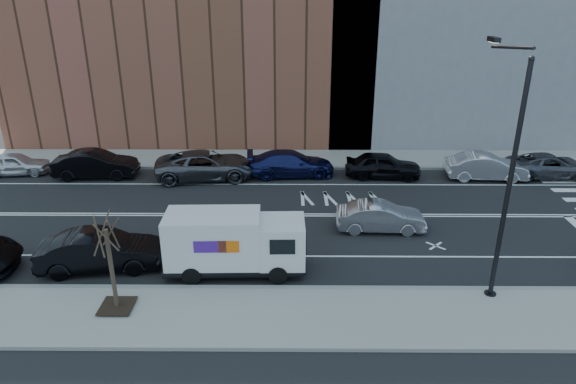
{
  "coord_description": "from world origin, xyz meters",
  "views": [
    {
      "loc": [
        -0.62,
        -24.11,
        11.25
      ],
      "look_at": [
        -0.8,
        -0.27,
        1.4
      ],
      "focal_mm": 32.0,
      "sensor_mm": 36.0,
      "label": 1
    }
  ],
  "objects_px": {
    "far_parked_b": "(96,164)",
    "driving_sedan": "(380,217)",
    "fedex_van": "(234,242)",
    "far_parked_a": "(15,164)"
  },
  "relations": [
    {
      "from": "far_parked_b",
      "to": "driving_sedan",
      "type": "xyz_separation_m",
      "value": [
        16.32,
        -7.15,
        -0.13
      ]
    },
    {
      "from": "fedex_van",
      "to": "far_parked_b",
      "type": "height_order",
      "value": "fedex_van"
    },
    {
      "from": "far_parked_a",
      "to": "far_parked_b",
      "type": "distance_m",
      "value": 5.23
    },
    {
      "from": "far_parked_a",
      "to": "driving_sedan",
      "type": "height_order",
      "value": "driving_sedan"
    },
    {
      "from": "fedex_van",
      "to": "far_parked_b",
      "type": "distance_m",
      "value": 14.72
    },
    {
      "from": "fedex_van",
      "to": "far_parked_b",
      "type": "bearing_deg",
      "value": 129.67
    },
    {
      "from": "far_parked_b",
      "to": "driving_sedan",
      "type": "distance_m",
      "value": 17.82
    },
    {
      "from": "far_parked_a",
      "to": "driving_sedan",
      "type": "xyz_separation_m",
      "value": [
        21.53,
        -7.59,
        0.01
      ]
    },
    {
      "from": "fedex_van",
      "to": "driving_sedan",
      "type": "relative_size",
      "value": 1.36
    },
    {
      "from": "fedex_van",
      "to": "driving_sedan",
      "type": "height_order",
      "value": "fedex_van"
    }
  ]
}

